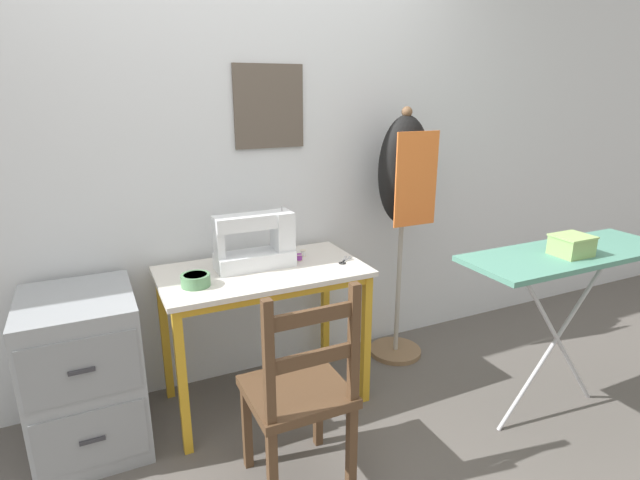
{
  "coord_description": "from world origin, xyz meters",
  "views": [
    {
      "loc": [
        -0.74,
        -1.96,
        1.6
      ],
      "look_at": [
        0.31,
        0.25,
        0.86
      ],
      "focal_mm": 28.0,
      "sensor_mm": 36.0,
      "label": 1
    }
  ],
  "objects_px": {
    "sewing_machine": "(259,242)",
    "fabric_bowl": "(196,280)",
    "wooden_chair": "(300,393)",
    "dress_form": "(404,185)",
    "thread_spool_mid_table": "(303,253)",
    "storage_box": "(572,245)",
    "thread_spool_near_machine": "(299,257)",
    "ironing_board": "(569,261)",
    "scissors": "(344,261)",
    "filing_cabinet": "(86,373)"
  },
  "relations": [
    {
      "from": "thread_spool_mid_table",
      "to": "storage_box",
      "type": "height_order",
      "value": "storage_box"
    },
    {
      "from": "thread_spool_near_machine",
      "to": "thread_spool_mid_table",
      "type": "height_order",
      "value": "same"
    },
    {
      "from": "thread_spool_mid_table",
      "to": "wooden_chair",
      "type": "bearing_deg",
      "value": -114.66
    },
    {
      "from": "scissors",
      "to": "filing_cabinet",
      "type": "relative_size",
      "value": 0.15
    },
    {
      "from": "dress_form",
      "to": "thread_spool_mid_table",
      "type": "bearing_deg",
      "value": -179.83
    },
    {
      "from": "scissors",
      "to": "ironing_board",
      "type": "xyz_separation_m",
      "value": [
        0.84,
        -0.66,
        0.09
      ]
    },
    {
      "from": "thread_spool_near_machine",
      "to": "thread_spool_mid_table",
      "type": "distance_m",
      "value": 0.07
    },
    {
      "from": "scissors",
      "to": "dress_form",
      "type": "distance_m",
      "value": 0.61
    },
    {
      "from": "fabric_bowl",
      "to": "thread_spool_mid_table",
      "type": "bearing_deg",
      "value": 16.48
    },
    {
      "from": "thread_spool_mid_table",
      "to": "wooden_chair",
      "type": "distance_m",
      "value": 0.87
    },
    {
      "from": "thread_spool_near_machine",
      "to": "storage_box",
      "type": "xyz_separation_m",
      "value": [
        0.99,
        -0.83,
        0.17
      ]
    },
    {
      "from": "sewing_machine",
      "to": "dress_form",
      "type": "height_order",
      "value": "dress_form"
    },
    {
      "from": "scissors",
      "to": "wooden_chair",
      "type": "distance_m",
      "value": 0.81
    },
    {
      "from": "fabric_bowl",
      "to": "thread_spool_mid_table",
      "type": "distance_m",
      "value": 0.64
    },
    {
      "from": "fabric_bowl",
      "to": "wooden_chair",
      "type": "height_order",
      "value": "wooden_chair"
    },
    {
      "from": "wooden_chair",
      "to": "dress_form",
      "type": "xyz_separation_m",
      "value": [
        0.97,
        0.74,
        0.65
      ]
    },
    {
      "from": "sewing_machine",
      "to": "storage_box",
      "type": "relative_size",
      "value": 2.44
    },
    {
      "from": "sewing_machine",
      "to": "dress_form",
      "type": "relative_size",
      "value": 0.27
    },
    {
      "from": "ironing_board",
      "to": "thread_spool_near_machine",
      "type": "bearing_deg",
      "value": 142.91
    },
    {
      "from": "scissors",
      "to": "wooden_chair",
      "type": "height_order",
      "value": "wooden_chair"
    },
    {
      "from": "wooden_chair",
      "to": "storage_box",
      "type": "bearing_deg",
      "value": -6.42
    },
    {
      "from": "thread_spool_near_machine",
      "to": "wooden_chair",
      "type": "height_order",
      "value": "wooden_chair"
    },
    {
      "from": "thread_spool_mid_table",
      "to": "ironing_board",
      "type": "relative_size",
      "value": 0.03
    },
    {
      "from": "thread_spool_near_machine",
      "to": "thread_spool_mid_table",
      "type": "xyz_separation_m",
      "value": [
        0.05,
        0.05,
        -0.0
      ]
    },
    {
      "from": "sewing_machine",
      "to": "filing_cabinet",
      "type": "relative_size",
      "value": 0.55
    },
    {
      "from": "wooden_chair",
      "to": "dress_form",
      "type": "distance_m",
      "value": 1.38
    },
    {
      "from": "scissors",
      "to": "filing_cabinet",
      "type": "height_order",
      "value": "scissors"
    },
    {
      "from": "thread_spool_mid_table",
      "to": "storage_box",
      "type": "xyz_separation_m",
      "value": [
        0.94,
        -0.88,
        0.17
      ]
    },
    {
      "from": "filing_cabinet",
      "to": "sewing_machine",
      "type": "bearing_deg",
      "value": 1.92
    },
    {
      "from": "ironing_board",
      "to": "storage_box",
      "type": "height_order",
      "value": "storage_box"
    },
    {
      "from": "sewing_machine",
      "to": "dress_form",
      "type": "bearing_deg",
      "value": 3.74
    },
    {
      "from": "fabric_bowl",
      "to": "thread_spool_near_machine",
      "type": "distance_m",
      "value": 0.58
    },
    {
      "from": "filing_cabinet",
      "to": "wooden_chair",
      "type": "bearing_deg",
      "value": -39.96
    },
    {
      "from": "dress_form",
      "to": "storage_box",
      "type": "distance_m",
      "value": 0.95
    },
    {
      "from": "sewing_machine",
      "to": "wooden_chair",
      "type": "bearing_deg",
      "value": -96.08
    },
    {
      "from": "scissors",
      "to": "ironing_board",
      "type": "bearing_deg",
      "value": -38.3
    },
    {
      "from": "wooden_chair",
      "to": "ironing_board",
      "type": "xyz_separation_m",
      "value": [
        1.33,
        -0.1,
        0.4
      ]
    },
    {
      "from": "sewing_machine",
      "to": "ironing_board",
      "type": "xyz_separation_m",
      "value": [
        1.26,
        -0.78,
        -0.04
      ]
    },
    {
      "from": "thread_spool_mid_table",
      "to": "dress_form",
      "type": "distance_m",
      "value": 0.71
    },
    {
      "from": "scissors",
      "to": "thread_spool_near_machine",
      "type": "xyz_separation_m",
      "value": [
        -0.2,
        0.12,
        0.01
      ]
    },
    {
      "from": "thread_spool_near_machine",
      "to": "ironing_board",
      "type": "distance_m",
      "value": 1.31
    },
    {
      "from": "thread_spool_near_machine",
      "to": "dress_form",
      "type": "height_order",
      "value": "dress_form"
    },
    {
      "from": "filing_cabinet",
      "to": "ironing_board",
      "type": "height_order",
      "value": "ironing_board"
    },
    {
      "from": "fabric_bowl",
      "to": "scissors",
      "type": "xyz_separation_m",
      "value": [
        0.77,
        0.0,
        -0.03
      ]
    },
    {
      "from": "scissors",
      "to": "dress_form",
      "type": "bearing_deg",
      "value": 20.53
    },
    {
      "from": "sewing_machine",
      "to": "fabric_bowl",
      "type": "bearing_deg",
      "value": -160.27
    },
    {
      "from": "sewing_machine",
      "to": "fabric_bowl",
      "type": "relative_size",
      "value": 3.08
    },
    {
      "from": "fabric_bowl",
      "to": "sewing_machine",
      "type": "bearing_deg",
      "value": 19.73
    },
    {
      "from": "wooden_chair",
      "to": "filing_cabinet",
      "type": "relative_size",
      "value": 1.25
    },
    {
      "from": "dress_form",
      "to": "ironing_board",
      "type": "relative_size",
      "value": 1.4
    }
  ]
}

